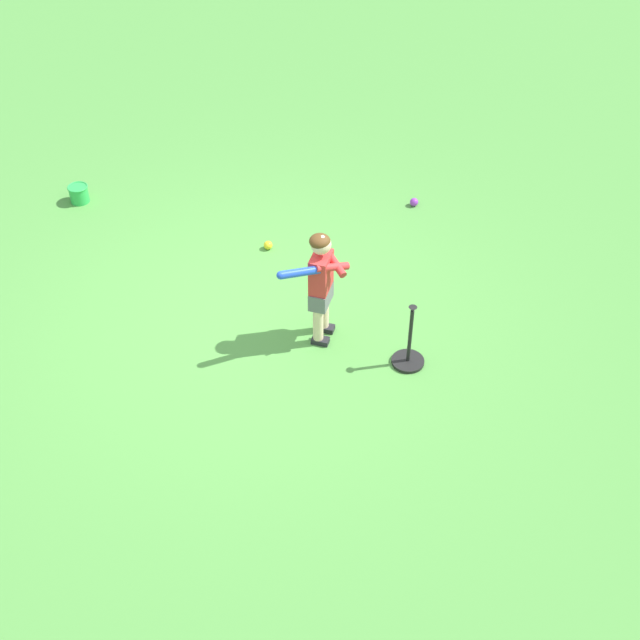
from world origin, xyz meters
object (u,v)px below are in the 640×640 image
(play_ball_midfield, at_px, (268,245))
(batting_tee, at_px, (408,354))
(child_batter, at_px, (321,279))
(play_ball_far_right, at_px, (414,202))
(toy_bucket, at_px, (79,194))

(play_ball_midfield, xyz_separation_m, batting_tee, (-1.30, 1.59, 0.06))
(play_ball_midfield, bearing_deg, batting_tee, 129.40)
(child_batter, height_order, play_ball_far_right, child_batter)
(play_ball_midfield, bearing_deg, play_ball_far_right, -151.53)
(batting_tee, bearing_deg, play_ball_far_right, -94.47)
(play_ball_far_right, xyz_separation_m, batting_tee, (0.19, 2.40, 0.06))
(play_ball_midfield, distance_m, toy_bucket, 2.22)
(play_ball_far_right, distance_m, batting_tee, 2.40)
(batting_tee, distance_m, toy_bucket, 4.13)
(child_batter, bearing_deg, toy_bucket, -38.34)
(play_ball_far_right, bearing_deg, toy_bucket, 0.21)
(play_ball_far_right, distance_m, toy_bucket, 3.56)
(batting_tee, bearing_deg, toy_bucket, -35.22)
(play_ball_far_right, bearing_deg, play_ball_midfield, 28.47)
(play_ball_midfield, height_order, play_ball_far_right, play_ball_far_right)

